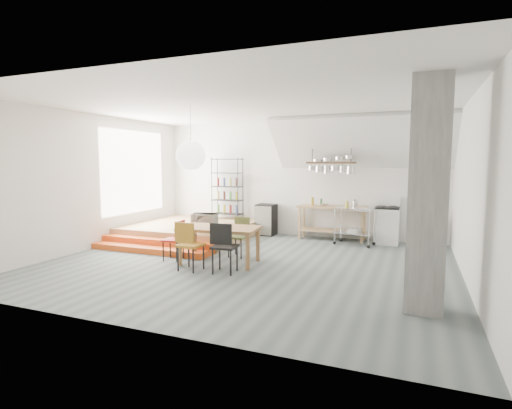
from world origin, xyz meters
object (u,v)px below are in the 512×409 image
at_px(mini_fridge, 266,220).
at_px(rolling_cart, 355,221).
at_px(stove, 387,225).
at_px(dining_table, 219,231).

bearing_deg(mini_fridge, rolling_cart, -11.15).
bearing_deg(stove, mini_fridge, 179.23).
bearing_deg(stove, rolling_cart, -148.31).
bearing_deg(dining_table, mini_fridge, 87.39).
xyz_separation_m(dining_table, mini_fridge, (-0.25, 3.40, -0.23)).
xyz_separation_m(stove, mini_fridge, (-3.28, 0.04, -0.04)).
bearing_deg(dining_table, rolling_cart, 44.94).
xyz_separation_m(dining_table, rolling_cart, (2.29, 2.90, -0.07)).
xyz_separation_m(rolling_cart, mini_fridge, (-2.54, 0.50, -0.16)).
height_order(stove, dining_table, stove).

